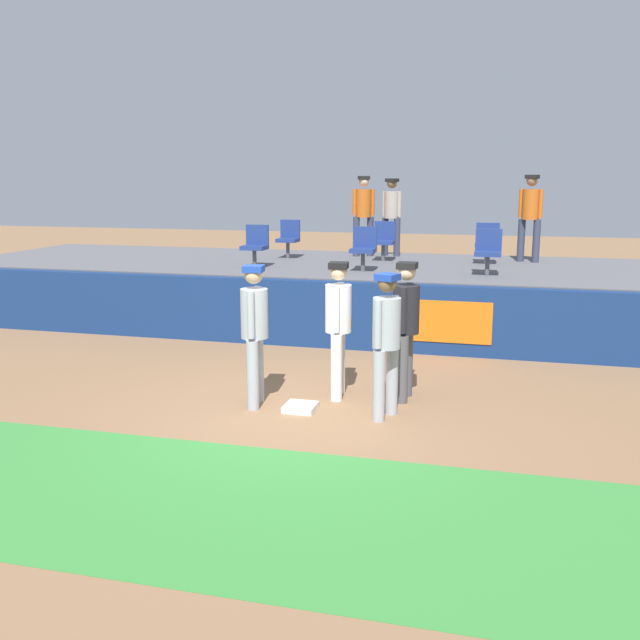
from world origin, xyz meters
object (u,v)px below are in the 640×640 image
(player_umpire, at_px, (406,321))
(seat_back_left, at_px, (289,237))
(spectator_capped, at_px, (391,211))
(seat_back_center, at_px, (384,239))
(seat_front_left, at_px, (255,244))
(player_fielder_home, at_px, (339,320))
(seat_front_center, at_px, (364,246))
(first_base, at_px, (300,407))
(spectator_hooded, at_px, (364,210))
(seat_back_right, at_px, (487,241))
(seat_front_right, at_px, (488,249))
(player_coach_visitor, at_px, (255,325))
(spectator_casual, at_px, (530,212))
(player_runner_visitor, at_px, (386,335))

(player_umpire, bearing_deg, seat_back_left, -146.79)
(spectator_capped, bearing_deg, seat_back_center, 111.38)
(seat_front_left, xyz_separation_m, spectator_capped, (2.27, 2.80, 0.54))
(player_fielder_home, distance_m, seat_front_center, 4.30)
(seat_back_center, bearing_deg, first_base, -89.28)
(first_base, xyz_separation_m, player_umpire, (1.23, 0.82, 1.04))
(seat_front_left, bearing_deg, spectator_capped, 50.91)
(spectator_hooded, height_order, spectator_capped, spectator_hooded)
(seat_back_right, distance_m, seat_front_right, 1.80)
(spectator_capped, bearing_deg, spectator_hooded, 41.47)
(first_base, relative_size, player_fielder_home, 0.22)
(seat_front_center, bearing_deg, player_umpire, -71.22)
(player_umpire, distance_m, seat_back_left, 6.87)
(player_coach_visitor, height_order, player_umpire, player_umpire)
(spectator_capped, bearing_deg, spectator_casual, -167.42)
(seat_back_center, height_order, spectator_capped, spectator_capped)
(player_coach_visitor, relative_size, spectator_capped, 1.07)
(seat_front_center, distance_m, spectator_hooded, 2.69)
(player_coach_visitor, bearing_deg, seat_front_center, 166.60)
(player_runner_visitor, height_order, player_umpire, player_umpire)
(seat_front_right, bearing_deg, first_base, -113.60)
(seat_back_center, xyz_separation_m, seat_front_left, (-2.28, -1.80, 0.00))
(player_umpire, bearing_deg, first_base, -53.33)
(player_fielder_home, height_order, spectator_casual, spectator_casual)
(player_runner_visitor, distance_m, seat_back_right, 6.81)
(seat_back_center, height_order, spectator_casual, spectator_casual)
(seat_back_right, height_order, seat_back_left, same)
(player_runner_visitor, height_order, spectator_casual, spectator_casual)
(seat_front_center, bearing_deg, player_coach_visitor, -95.42)
(seat_front_center, bearing_deg, player_runner_visitor, -75.50)
(seat_front_center, height_order, seat_front_right, same)
(seat_back_right, relative_size, seat_back_left, 1.00)
(player_fielder_home, bearing_deg, spectator_hooded, -177.15)
(first_base, bearing_deg, spectator_casual, 68.12)
(seat_back_right, bearing_deg, player_runner_visitor, -98.29)
(player_umpire, relative_size, seat_back_right, 2.22)
(player_umpire, bearing_deg, spectator_casual, 168.16)
(player_runner_visitor, bearing_deg, seat_back_center, -149.86)
(player_coach_visitor, xyz_separation_m, spectator_capped, (0.54, 7.67, 1.13))
(seat_front_left, distance_m, spectator_capped, 3.64)
(player_umpire, height_order, spectator_casual, spectator_casual)
(player_umpire, xyz_separation_m, spectator_casual, (1.69, 6.46, 1.17))
(spectator_casual, bearing_deg, player_coach_visitor, 83.01)
(first_base, relative_size, spectator_casual, 0.22)
(seat_back_center, bearing_deg, player_coach_visitor, -94.67)
(seat_back_left, bearing_deg, seat_back_right, 0.01)
(player_umpire, bearing_deg, seat_back_right, 174.64)
(seat_front_center, bearing_deg, player_fielder_home, -83.18)
(spectator_casual, bearing_deg, player_runner_visitor, 95.14)
(spectator_hooded, bearing_deg, player_fielder_home, 78.20)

